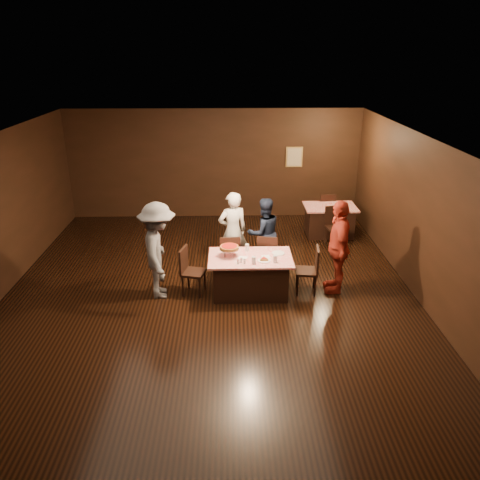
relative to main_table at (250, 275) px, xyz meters
name	(u,v)px	position (x,y,z in m)	size (l,w,h in m)	color
room	(206,195)	(-0.79, -0.42, 1.75)	(10.00, 10.04, 3.02)	black
main_table	(250,275)	(0.00, 0.00, 0.00)	(1.60, 1.00, 0.77)	#B40C0F
back_table	(329,220)	(2.16, 3.04, 0.00)	(1.30, 0.90, 0.77)	red
chair_far_left	(229,255)	(-0.40, 0.75, 0.09)	(0.42, 0.42, 0.95)	black
chair_far_right	(268,255)	(0.40, 0.75, 0.09)	(0.42, 0.42, 0.95)	black
chair_end_left	(193,271)	(-1.10, 0.00, 0.09)	(0.42, 0.42, 0.95)	black
chair_end_right	(307,270)	(1.10, 0.00, 0.09)	(0.42, 0.42, 0.95)	black
chair_back_near	(335,227)	(2.16, 2.34, 0.09)	(0.42, 0.42, 0.95)	black
chair_back_far	(325,210)	(2.16, 3.64, 0.09)	(0.42, 0.42, 0.95)	black
diner_white_jacket	(233,231)	(-0.32, 1.12, 0.48)	(0.63, 0.41, 1.73)	silver
diner_navy_hoodie	(264,233)	(0.35, 1.23, 0.39)	(0.76, 0.59, 1.56)	#151D32
diner_grey_knit	(158,251)	(-1.74, -0.04, 0.55)	(1.21, 0.70, 1.88)	slate
diner_red_shirt	(338,247)	(1.70, 0.08, 0.55)	(1.09, 0.45, 1.86)	#A62D1E
pizza_stand	(229,247)	(-0.40, 0.05, 0.57)	(0.38, 0.38, 0.22)	black
plate_with_slice	(264,260)	(0.25, -0.18, 0.41)	(0.25, 0.25, 0.06)	white
plate_empty	(278,253)	(0.55, 0.15, 0.39)	(0.25, 0.25, 0.01)	white
glass_front_left	(254,260)	(0.05, -0.30, 0.46)	(0.08, 0.08, 0.14)	silver
glass_front_right	(275,259)	(0.45, -0.25, 0.46)	(0.08, 0.08, 0.14)	silver
glass_back	(247,247)	(-0.05, 0.30, 0.46)	(0.08, 0.08, 0.14)	silver
condiments	(241,261)	(-0.18, -0.28, 0.43)	(0.17, 0.10, 0.09)	silver
napkin_center	(266,257)	(0.30, 0.00, 0.39)	(0.16, 0.16, 0.01)	white
napkin_left	(243,258)	(-0.15, -0.05, 0.39)	(0.16, 0.16, 0.01)	white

